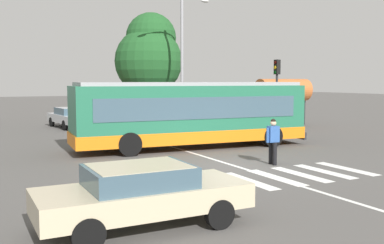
% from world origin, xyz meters
% --- Properties ---
extents(ground_plane, '(160.00, 160.00, 0.00)m').
position_xyz_m(ground_plane, '(0.00, 0.00, 0.00)').
color(ground_plane, '#514F4C').
extents(city_transit_bus, '(11.22, 3.54, 3.06)m').
position_xyz_m(city_transit_bus, '(0.69, 4.64, 1.59)').
color(city_transit_bus, black).
rests_on(city_transit_bus, ground_plane).
extents(pedestrian_crossing_street, '(0.58, 0.42, 1.72)m').
position_xyz_m(pedestrian_crossing_street, '(1.43, -0.49, 0.97)').
color(pedestrian_crossing_street, black).
rests_on(pedestrian_crossing_street, ground_plane).
extents(foreground_sedan, '(4.52, 1.92, 1.35)m').
position_xyz_m(foreground_sedan, '(-5.53, -4.95, 0.77)').
color(foreground_sedan, black).
rests_on(foreground_sedan, ground_plane).
extents(parked_car_silver, '(2.28, 4.66, 1.35)m').
position_xyz_m(parked_car_silver, '(-2.26, 16.36, 0.77)').
color(parked_car_silver, black).
rests_on(parked_car_silver, ground_plane).
extents(parked_car_red, '(2.05, 4.59, 1.35)m').
position_xyz_m(parked_car_red, '(0.61, 16.91, 0.77)').
color(parked_car_red, black).
rests_on(parked_car_red, ground_plane).
extents(parked_car_blue, '(1.93, 4.53, 1.35)m').
position_xyz_m(parked_car_blue, '(3.27, 16.65, 0.77)').
color(parked_car_blue, black).
rests_on(parked_car_blue, ground_plane).
extents(traffic_light_far_corner, '(0.33, 0.32, 4.41)m').
position_xyz_m(traffic_light_far_corner, '(8.56, 8.33, 2.98)').
color(traffic_light_far_corner, '#28282B').
rests_on(traffic_light_far_corner, ground_plane).
extents(bus_stop_shelter, '(4.02, 1.54, 3.25)m').
position_xyz_m(bus_stop_shelter, '(11.10, 10.82, 2.42)').
color(bus_stop_shelter, '#28282B').
rests_on(bus_stop_shelter, ground_plane).
extents(twin_arm_street_lamp, '(4.05, 0.32, 8.70)m').
position_xyz_m(twin_arm_street_lamp, '(4.31, 12.87, 5.35)').
color(twin_arm_street_lamp, '#939399').
rests_on(twin_arm_street_lamp, ground_plane).
extents(background_tree_right, '(4.99, 4.99, 8.16)m').
position_xyz_m(background_tree_right, '(3.85, 17.39, 5.06)').
color(background_tree_right, brown).
rests_on(background_tree_right, ground_plane).
extents(crosswalk_painted_stripes, '(5.71, 2.70, 0.01)m').
position_xyz_m(crosswalk_painted_stripes, '(0.63, -2.34, 0.00)').
color(crosswalk_painted_stripes, silver).
rests_on(crosswalk_painted_stripes, ground_plane).
extents(lane_center_line, '(0.16, 24.00, 0.01)m').
position_xyz_m(lane_center_line, '(0.03, 2.00, 0.00)').
color(lane_center_line, silver).
rests_on(lane_center_line, ground_plane).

